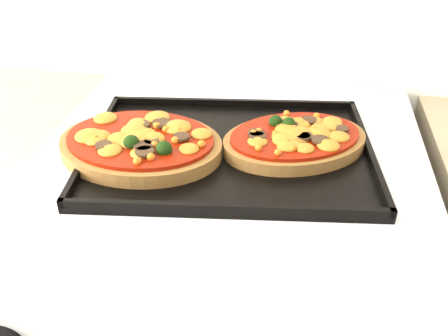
# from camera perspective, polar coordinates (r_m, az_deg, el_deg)

# --- Properties ---
(baking_tray) EXTENTS (0.45, 0.36, 0.02)m
(baking_tray) POSITION_cam_1_polar(r_m,az_deg,el_deg) (0.74, 0.64, 2.19)
(baking_tray) COLOR black
(baking_tray) RESTS_ON stove
(pizza_left) EXTENTS (0.25, 0.20, 0.04)m
(pizza_left) POSITION_cam_1_polar(r_m,az_deg,el_deg) (0.74, -9.54, 2.91)
(pizza_left) COLOR brown
(pizza_left) RESTS_ON baking_tray
(pizza_right) EXTENTS (0.26, 0.23, 0.03)m
(pizza_right) POSITION_cam_1_polar(r_m,az_deg,el_deg) (0.75, 8.09, 3.32)
(pizza_right) COLOR brown
(pizza_right) RESTS_ON baking_tray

